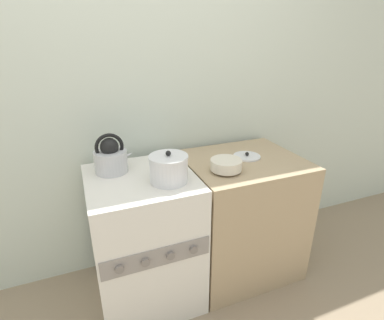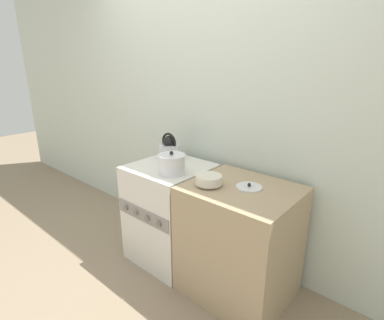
# 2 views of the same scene
# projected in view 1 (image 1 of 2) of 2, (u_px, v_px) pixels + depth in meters

# --- Properties ---
(wall_back) EXTENTS (7.00, 0.06, 2.50)m
(wall_back) POSITION_uv_depth(u_px,v_px,m) (121.00, 90.00, 1.83)
(wall_back) COLOR silver
(wall_back) RESTS_ON ground_plane
(stove) EXTENTS (0.59, 0.62, 0.84)m
(stove) POSITION_uv_depth(u_px,v_px,m) (145.00, 239.00, 1.81)
(stove) COLOR silver
(stove) RESTS_ON ground_plane
(counter) EXTENTS (0.73, 0.63, 0.83)m
(counter) POSITION_uv_depth(u_px,v_px,m) (240.00, 215.00, 2.06)
(counter) COLOR tan
(counter) RESTS_ON ground_plane
(kettle) EXTENTS (0.23, 0.18, 0.23)m
(kettle) POSITION_uv_depth(u_px,v_px,m) (111.00, 158.00, 1.68)
(kettle) COLOR silver
(kettle) RESTS_ON stove
(cooking_pot) EXTENTS (0.21, 0.21, 0.17)m
(cooking_pot) POSITION_uv_depth(u_px,v_px,m) (169.00, 169.00, 1.57)
(cooking_pot) COLOR silver
(cooking_pot) RESTS_ON stove
(enamel_bowl) EXTENTS (0.18, 0.18, 0.07)m
(enamel_bowl) POSITION_uv_depth(u_px,v_px,m) (226.00, 165.00, 1.71)
(enamel_bowl) COLOR beige
(enamel_bowl) RESTS_ON counter
(loose_pot_lid) EXTENTS (0.17, 0.17, 0.03)m
(loose_pot_lid) POSITION_uv_depth(u_px,v_px,m) (247.00, 156.00, 1.93)
(loose_pot_lid) COLOR silver
(loose_pot_lid) RESTS_ON counter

